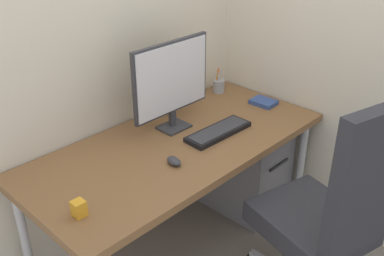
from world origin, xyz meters
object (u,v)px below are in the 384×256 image
object	(u,v)px
filing_cabinet	(243,165)
desk_clamp_accessory	(79,209)
keyboard	(218,132)
pen_holder	(219,86)
monitor	(172,80)
office_chair	(330,212)
mouse	(174,161)
notebook	(263,102)

from	to	relation	value
filing_cabinet	desk_clamp_accessory	xyz separation A→B (m)	(-1.28, -0.14, 0.44)
keyboard	pen_holder	world-z (taller)	pen_holder
monitor	keyboard	xyz separation A→B (m)	(0.12, -0.23, -0.27)
office_chair	desk_clamp_accessory	distance (m)	1.11
office_chair	pen_holder	bearing A→B (deg)	66.65
monitor	mouse	xyz separation A→B (m)	(-0.26, -0.28, -0.26)
filing_cabinet	pen_holder	size ratio (longest dim) A/B	3.81
filing_cabinet	keyboard	xyz separation A→B (m)	(-0.36, -0.09, 0.42)
keyboard	pen_holder	bearing A→B (deg)	40.85
monitor	filing_cabinet	bearing A→B (deg)	-16.89
mouse	pen_holder	world-z (taller)	pen_holder
pen_holder	desk_clamp_accessory	size ratio (longest dim) A/B	2.28
keyboard	mouse	size ratio (longest dim) A/B	4.55
desk_clamp_accessory	pen_holder	bearing A→B (deg)	17.68
filing_cabinet	monitor	xyz separation A→B (m)	(-0.48, 0.15, 0.69)
pen_holder	monitor	bearing A→B (deg)	-165.38
office_chair	pen_holder	distance (m)	1.20
mouse	pen_holder	bearing A→B (deg)	34.48
filing_cabinet	keyboard	world-z (taller)	keyboard
mouse	pen_holder	distance (m)	0.93
filing_cabinet	keyboard	distance (m)	0.56
filing_cabinet	mouse	distance (m)	0.87
keyboard	notebook	world-z (taller)	keyboard
office_chair	desk_clamp_accessory	world-z (taller)	office_chair
mouse	office_chair	bearing A→B (deg)	-55.04
filing_cabinet	keyboard	bearing A→B (deg)	-166.26
monitor	notebook	world-z (taller)	monitor
notebook	desk_clamp_accessory	bearing A→B (deg)	-178.77
office_chair	filing_cabinet	world-z (taller)	office_chair
filing_cabinet	monitor	bearing A→B (deg)	163.11
office_chair	pen_holder	world-z (taller)	office_chair
office_chair	notebook	distance (m)	0.93
monitor	keyboard	size ratio (longest dim) A/B	1.28
filing_cabinet	pen_holder	distance (m)	0.54
office_chair	desk_clamp_accessory	xyz separation A→B (m)	(-0.89, 0.66, 0.16)
office_chair	monitor	world-z (taller)	monitor
keyboard	mouse	distance (m)	0.38
office_chair	mouse	bearing A→B (deg)	118.04
pen_holder	desk_clamp_accessory	world-z (taller)	pen_holder
keyboard	mouse	xyz separation A→B (m)	(-0.38, -0.05, 0.00)
monitor	keyboard	distance (m)	0.37
mouse	notebook	world-z (taller)	mouse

